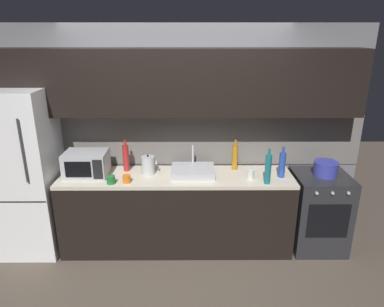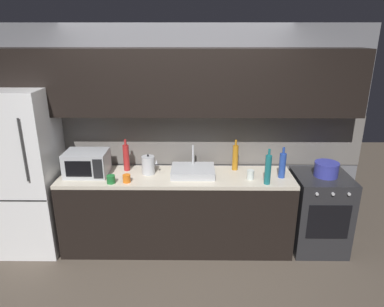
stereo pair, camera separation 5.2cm
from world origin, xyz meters
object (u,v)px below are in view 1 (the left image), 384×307
wine_bottle_amber (235,157)px  mug_clear (250,174)px  kettle (148,165)px  wine_bottle_teal (268,169)px  wine_bottle_blue (282,165)px  cooking_pot (326,168)px  microwave (86,164)px  mug_green (111,180)px  refrigerator (25,173)px  wine_bottle_red (126,158)px  mug_orange (127,179)px  oven_range (318,211)px

wine_bottle_amber → mug_clear: 0.32m
kettle → wine_bottle_teal: bearing=-11.9°
wine_bottle_blue → cooking_pot: (0.50, 0.04, -0.06)m
microwave → mug_green: bearing=-36.7°
wine_bottle_amber → cooking_pot: 1.00m
kettle → mug_green: 0.46m
wine_bottle_blue → cooking_pot: 0.50m
wine_bottle_blue → mug_green: wine_bottle_blue is taller
refrigerator → wine_bottle_red: size_ratio=5.02×
microwave → mug_green: microwave is taller
wine_bottle_teal → mug_green: size_ratio=4.40×
refrigerator → mug_orange: size_ratio=21.83×
wine_bottle_blue → mug_green: 1.84m
wine_bottle_amber → wine_bottle_red: wine_bottle_red is taller
wine_bottle_teal → mug_clear: bearing=142.4°
refrigerator → mug_clear: (2.48, -0.09, 0.02)m
wine_bottle_teal → cooking_pot: wine_bottle_teal is taller
wine_bottle_amber → wine_bottle_blue: wine_bottle_amber is taller
wine_bottle_red → cooking_pot: (2.23, -0.15, -0.08)m
cooking_pot → wine_bottle_amber: bearing=169.5°
oven_range → wine_bottle_teal: size_ratio=2.34×
oven_range → mug_orange: bearing=-175.0°
mug_orange → mug_clear: bearing=4.1°
wine_bottle_teal → cooking_pot: 0.73m
mug_orange → oven_range: bearing=5.0°
kettle → wine_bottle_blue: (1.47, -0.10, 0.04)m
oven_range → microwave: bearing=179.6°
wine_bottle_blue → cooking_pot: size_ratio=1.32×
refrigerator → mug_green: 1.02m
mug_orange → mug_clear: (1.32, 0.10, 0.01)m
wine_bottle_amber → mug_green: bearing=-163.5°
refrigerator → wine_bottle_red: bearing=7.9°
wine_bottle_amber → wine_bottle_teal: bearing=-53.5°
wine_bottle_amber → mug_orange: size_ratio=4.19×
cooking_pot → mug_clear: bearing=-173.6°
wine_bottle_blue → wine_bottle_red: wine_bottle_red is taller
oven_range → mug_green: mug_green is taller
kettle → mug_orange: size_ratio=2.65×
microwave → wine_bottle_red: (0.41, 0.13, 0.02)m
refrigerator → cooking_pot: refrigerator is taller
mug_clear → cooking_pot: bearing=6.4°
kettle → wine_bottle_red: wine_bottle_red is taller
refrigerator → cooking_pot: 3.32m
mug_orange → cooking_pot: size_ratio=0.33×
wine_bottle_blue → wine_bottle_teal: wine_bottle_teal is taller
refrigerator → wine_bottle_blue: (2.82, -0.04, 0.11)m
wine_bottle_red → wine_bottle_amber: bearing=1.4°
refrigerator → wine_bottle_amber: size_ratio=5.21×
oven_range → cooking_pot: 0.53m
microwave → mug_green: (0.31, -0.23, -0.09)m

